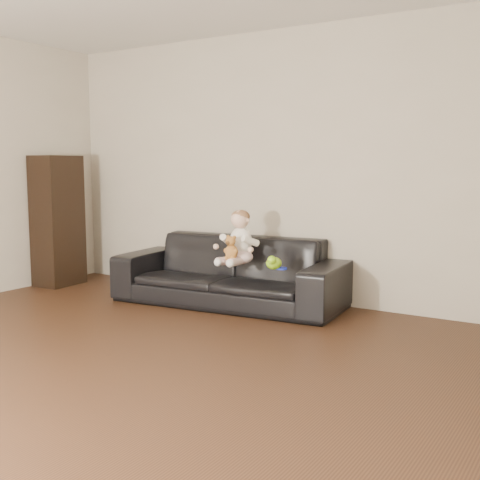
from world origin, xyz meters
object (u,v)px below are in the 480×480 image
Objects in this scene: sofa at (229,271)px; teddy_bear at (231,248)px; cabinet at (58,221)px; toy_green at (274,263)px; toy_blue_disc at (281,268)px; baby at (239,240)px; toy_rattle at (275,264)px.

teddy_bear is (0.20, -0.27, 0.27)m from sofa.
cabinet reaches higher than toy_green.
sofa is 10.04× the size of teddy_bear.
toy_green is (0.59, -0.20, 0.15)m from sofa.
teddy_bear is 0.49m from toy_blue_disc.
baby is 0.44m from toy_green.
toy_blue_disc is at bearing -0.27° from baby.
toy_blue_disc is at bearing -1.65° from cabinet.
baby is at bearing -37.78° from sofa.
sofa is 13.94× the size of toy_green.
baby is 0.16m from teddy_bear.
toy_rattle is at bearing 1.20° from baby.
toy_blue_disc is at bearing 40.06° from toy_green.
sofa reaches higher than toy_rattle.
teddy_bear reaches higher than toy_green.
toy_blue_disc is at bearing -12.60° from toy_rattle.
toy_green is 1.59× the size of toy_blue_disc.
sofa is at bearing 2.89° from cabinet.
toy_rattle is 0.08m from toy_blue_disc.
baby reaches higher than teddy_bear.
toy_rattle reaches higher than toy_blue_disc.
teddy_bear is at bearing -160.95° from toy_rattle.
toy_green is (2.69, 0.02, -0.24)m from cabinet.
baby reaches higher than toy_rattle.
toy_blue_disc is (0.46, -0.04, -0.21)m from baby.
baby reaches higher than toy_blue_disc.
cabinet reaches higher than teddy_bear.
teddy_bear is 2.90× the size of toy_rattle.
cabinet is 2.76m from toy_blue_disc.
toy_rattle is at bearing -1.29° from cabinet.
toy_blue_disc is at bearing -18.88° from sofa.
teddy_bear is at bearing -82.04° from baby.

